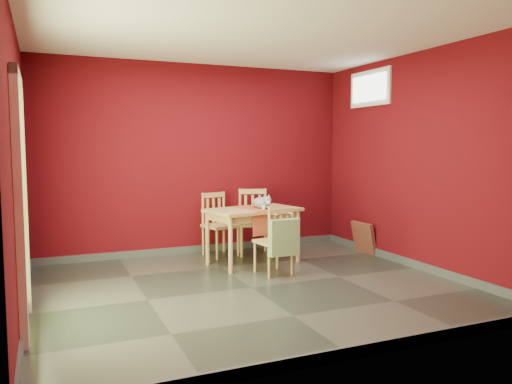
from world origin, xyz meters
name	(u,v)px	position (x,y,z in m)	size (l,w,h in m)	color
ground	(251,288)	(0.00, 0.00, 0.00)	(4.50, 4.50, 0.00)	#2D342D
room_shell	(251,283)	(0.00, 0.00, 0.05)	(4.50, 4.50, 4.50)	#4E080E
doorway	(19,196)	(-2.23, -0.40, 1.12)	(0.06, 1.01, 2.13)	#B7D838
window	(370,88)	(2.23, 1.00, 2.35)	(0.05, 0.90, 0.50)	white
outlet_plate	(296,225)	(1.60, 1.99, 0.30)	(0.08, 0.01, 0.12)	silver
dining_table	(253,215)	(0.46, 1.03, 0.64)	(1.28, 0.90, 0.73)	tan
table_runner	(256,213)	(0.46, 0.93, 0.68)	(0.42, 0.68, 0.32)	#9D4729
chair_far_left	(219,223)	(0.21, 1.70, 0.45)	(0.50, 0.50, 0.88)	tan
chair_far_right	(254,221)	(0.70, 1.60, 0.47)	(0.54, 0.54, 0.92)	tan
chair_near	(275,240)	(0.49, 0.42, 0.42)	(0.43, 0.43, 0.81)	tan
tote_bag	(284,237)	(0.51, 0.22, 0.48)	(0.36, 0.21, 0.49)	#73935E
cat	(261,201)	(0.56, 0.99, 0.83)	(0.21, 0.41, 0.20)	slate
picture_frame	(364,237)	(2.19, 1.02, 0.22)	(0.17, 0.45, 0.45)	brown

